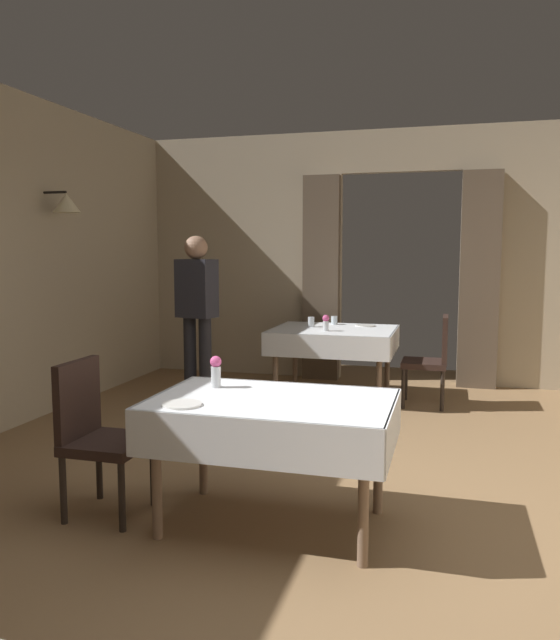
# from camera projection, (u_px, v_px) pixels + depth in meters

# --- Properties ---
(ground) EXTENTS (10.08, 10.08, 0.00)m
(ground) POSITION_uv_depth(u_px,v_px,m) (334.00, 529.00, 3.53)
(ground) COLOR olive
(wall_back) EXTENTS (6.40, 0.27, 3.00)m
(wall_back) POSITION_uv_depth(u_px,v_px,m) (399.00, 256.00, 7.36)
(wall_back) COLOR tan
(wall_back) RESTS_ON ground
(dining_table_mid) EXTENTS (1.37, 0.90, 0.75)m
(dining_table_mid) POSITION_uv_depth(u_px,v_px,m) (273.00, 415.00, 3.51)
(dining_table_mid) COLOR #7A604C
(dining_table_mid) RESTS_ON ground
(dining_table_far) EXTENTS (1.30, 1.07, 0.75)m
(dining_table_far) POSITION_uv_depth(u_px,v_px,m) (334.00, 337.00, 6.62)
(dining_table_far) COLOR #7A604C
(dining_table_far) RESTS_ON ground
(chair_mid_left) EXTENTS (0.44, 0.44, 0.93)m
(chair_mid_left) POSITION_uv_depth(u_px,v_px,m) (96.00, 430.00, 3.69)
(chair_mid_left) COLOR black
(chair_mid_left) RESTS_ON ground
(chair_far_right) EXTENTS (0.44, 0.44, 0.93)m
(chair_far_right) POSITION_uv_depth(u_px,v_px,m) (432.00, 356.00, 6.26)
(chair_far_right) COLOR black
(chair_far_right) RESTS_ON ground
(flower_vase_mid) EXTENTS (0.07, 0.07, 0.20)m
(flower_vase_mid) POSITION_uv_depth(u_px,v_px,m) (216.00, 370.00, 3.76)
(flower_vase_mid) COLOR silver
(flower_vase_mid) RESTS_ON dining_table_mid
(plate_mid_b) EXTENTS (0.22, 0.22, 0.01)m
(plate_mid_b) POSITION_uv_depth(u_px,v_px,m) (182.00, 404.00, 3.33)
(plate_mid_b) COLOR white
(plate_mid_b) RESTS_ON dining_table_mid
(flower_vase_far) EXTENTS (0.07, 0.07, 0.17)m
(flower_vase_far) POSITION_uv_depth(u_px,v_px,m) (326.00, 322.00, 6.40)
(flower_vase_far) COLOR silver
(flower_vase_far) RESTS_ON dining_table_far
(glass_far_b) EXTENTS (0.07, 0.07, 0.11)m
(glass_far_b) POSITION_uv_depth(u_px,v_px,m) (311.00, 322.00, 6.74)
(glass_far_b) COLOR silver
(glass_far_b) RESTS_ON dining_table_far
(glass_far_c) EXTENTS (0.07, 0.07, 0.09)m
(glass_far_c) POSITION_uv_depth(u_px,v_px,m) (334.00, 320.00, 6.97)
(glass_far_c) COLOR silver
(glass_far_c) RESTS_ON dining_table_far
(plate_far_d) EXTENTS (0.22, 0.22, 0.01)m
(plate_far_d) POSITION_uv_depth(u_px,v_px,m) (366.00, 325.00, 6.82)
(plate_far_d) COLOR white
(plate_far_d) RESTS_ON dining_table_far
(person_waiter_by_doorway) EXTENTS (0.40, 0.30, 1.72)m
(person_waiter_by_doorway) POSITION_uv_depth(u_px,v_px,m) (197.00, 310.00, 5.86)
(person_waiter_by_doorway) COLOR black
(person_waiter_by_doorway) RESTS_ON ground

